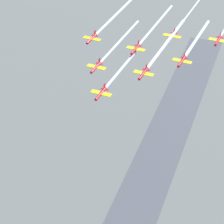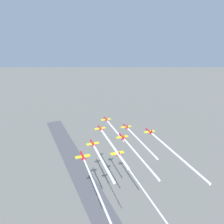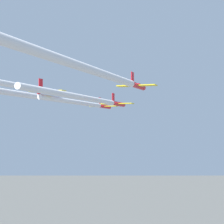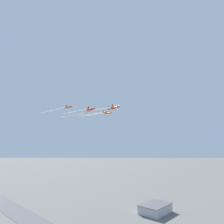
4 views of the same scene
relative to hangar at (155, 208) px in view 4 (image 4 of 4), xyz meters
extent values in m
cube|color=#B7B7BC|center=(0.00, 0.00, -0.27)|extent=(36.54, 25.74, 9.72)
cube|color=#4C4C51|center=(0.00, 0.00, 4.83)|extent=(38.36, 27.03, 0.50)
cylinder|color=red|center=(120.03, 41.26, 103.93)|extent=(2.36, 8.33, 1.01)
cube|color=yellow|center=(119.94, 40.71, 103.93)|extent=(7.98, 3.45, 0.17)
cube|color=red|center=(119.47, 37.90, 105.20)|extent=(0.37, 1.47, 2.02)
cube|color=red|center=(119.47, 37.90, 103.93)|extent=(3.07, 1.48, 0.11)
cylinder|color=red|center=(107.72, 26.57, 105.42)|extent=(2.36, 8.33, 1.01)
cube|color=yellow|center=(107.63, 26.02, 105.42)|extent=(7.98, 3.45, 0.17)
cube|color=red|center=(107.16, 23.21, 106.68)|extent=(0.37, 1.47, 2.02)
cube|color=red|center=(107.16, 23.21, 105.42)|extent=(3.07, 1.48, 0.11)
cylinder|color=red|center=(126.89, 23.36, 103.48)|extent=(2.36, 8.33, 1.01)
cube|color=yellow|center=(126.80, 22.82, 103.48)|extent=(7.98, 3.45, 0.17)
cube|color=red|center=(126.33, 20.01, 104.75)|extent=(0.37, 1.47, 2.02)
cube|color=red|center=(126.33, 20.01, 103.48)|extent=(3.07, 1.48, 0.11)
cylinder|color=red|center=(95.42, 11.87, 104.23)|extent=(2.36, 8.33, 1.01)
cube|color=yellow|center=(95.32, 11.33, 104.23)|extent=(7.98, 3.45, 0.17)
cube|color=red|center=(94.85, 8.52, 105.50)|extent=(0.37, 1.47, 2.02)
cube|color=red|center=(94.85, 8.52, 104.23)|extent=(3.07, 1.48, 0.11)
cylinder|color=red|center=(114.59, 8.67, 105.36)|extent=(2.36, 8.33, 1.01)
cube|color=yellow|center=(114.49, 8.13, 105.36)|extent=(7.98, 3.45, 0.17)
cube|color=red|center=(114.02, 5.31, 106.63)|extent=(0.37, 1.47, 2.02)
cube|color=red|center=(114.02, 5.31, 105.36)|extent=(3.07, 1.48, 0.11)
cylinder|color=red|center=(133.76, 5.47, 105.82)|extent=(2.36, 8.33, 1.01)
cube|color=yellow|center=(133.66, 4.92, 105.82)|extent=(7.98, 3.45, 0.17)
cube|color=red|center=(133.19, 2.11, 107.08)|extent=(0.37, 1.47, 2.02)
cube|color=red|center=(133.19, 2.11, 105.82)|extent=(3.07, 1.48, 0.11)
cylinder|color=red|center=(83.11, -2.82, 107.40)|extent=(2.36, 8.33, 1.01)
cube|color=yellow|center=(83.02, -3.37, 107.40)|extent=(7.98, 3.45, 0.17)
cube|color=red|center=(82.55, -6.18, 108.66)|extent=(0.37, 1.47, 2.02)
cube|color=red|center=(82.55, -6.18, 107.40)|extent=(3.07, 1.48, 0.11)
cylinder|color=red|center=(102.28, -6.02, 105.31)|extent=(2.36, 8.33, 1.01)
cube|color=yellow|center=(102.19, -6.57, 105.31)|extent=(7.98, 3.45, 0.17)
cube|color=red|center=(101.72, -9.38, 106.57)|extent=(0.37, 1.47, 2.02)
cube|color=red|center=(101.72, -9.38, 105.31)|extent=(3.07, 1.48, 0.11)
cylinder|color=white|center=(116.65, 21.04, 103.93)|extent=(6.50, 32.46, 1.13)
cylinder|color=white|center=(103.33, 0.29, 105.42)|extent=(8.75, 44.61, 1.35)
cylinder|color=white|center=(122.92, -0.44, 103.48)|extent=(7.63, 39.62, 1.05)
cylinder|color=white|center=(91.90, -9.19, 104.23)|extent=(6.97, 34.18, 1.31)
cylinder|color=white|center=(110.51, -15.72, 105.36)|extent=(7.84, 40.80, 1.07)
cylinder|color=white|center=(128.84, -23.95, 105.82)|extent=(9.67, 50.87, 1.22)
cylinder|color=white|center=(78.34, -31.36, 107.40)|extent=(9.02, 49.06, 0.86)
cylinder|color=white|center=(97.21, -36.39, 105.31)|extent=(9.50, 52.69, 0.72)
camera|label=1|loc=(77.27, 192.05, 207.26)|focal=85.00mm
camera|label=2|loc=(48.75, -95.92, 170.75)|focal=35.00mm
camera|label=3|loc=(143.93, -78.65, 97.04)|focal=70.00mm
camera|label=4|loc=(235.68, 140.55, 81.62)|focal=35.00mm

